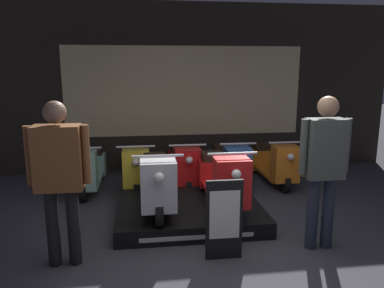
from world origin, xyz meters
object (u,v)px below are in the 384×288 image
person_left_browsing (59,170)px  price_sign_board (224,220)px  scooter_backrow_1 (137,167)px  person_right_browsing (324,161)px  scooter_backrow_4 (272,163)px  scooter_backrow_3 (229,164)px  scooter_display_right (221,179)px  scooter_display_left (157,182)px  scooter_backrow_2 (184,166)px  scooter_backrow_0 (89,169)px

person_left_browsing → price_sign_board: bearing=-3.8°
scooter_backrow_1 → person_left_browsing: (-0.72, -2.48, 0.68)m
scooter_backrow_1 → person_right_browsing: (2.07, -2.48, 0.67)m
scooter_backrow_4 → person_right_browsing: bearing=-97.4°
scooter_backrow_3 → scooter_backrow_1: bearing=180.0°
scooter_backrow_1 → scooter_backrow_4: (2.39, 0.00, 0.00)m
scooter_backrow_1 → scooter_backrow_3: (1.59, 0.00, 0.00)m
scooter_backrow_4 → price_sign_board: bearing=-119.2°
scooter_display_right → scooter_backrow_1: bearing=127.1°
scooter_display_right → scooter_backrow_4: bearing=50.1°
scooter_display_left → scooter_backrow_3: bearing=48.7°
scooter_display_right → price_sign_board: (-0.19, -1.09, -0.10)m
scooter_backrow_4 → person_left_browsing: bearing=-141.5°
price_sign_board → scooter_display_left: bearing=121.4°
scooter_display_right → person_left_browsing: (-1.86, -0.98, 0.47)m
scooter_backrow_2 → scooter_backrow_3: 0.80m
scooter_display_right → scooter_backrow_0: bearing=142.2°
scooter_display_left → scooter_display_right: (0.86, 0.00, 0.00)m
price_sign_board → scooter_backrow_4: bearing=60.8°
scooter_display_right → price_sign_board: scooter_display_right is taller
scooter_display_right → scooter_backrow_3: (0.46, 1.50, -0.21)m
scooter_backrow_2 → price_sign_board: 2.59m
scooter_backrow_1 → scooter_backrow_2: 0.80m
scooter_backrow_4 → scooter_display_right: bearing=-129.9°
person_left_browsing → scooter_backrow_0: bearing=91.7°
scooter_backrow_2 → scooter_backrow_4: (1.59, 0.00, 0.00)m
scooter_display_right → person_left_browsing: size_ratio=0.98×
scooter_display_right → person_right_browsing: size_ratio=0.97×
person_right_browsing → scooter_backrow_1: bearing=129.8°
scooter_backrow_2 → scooter_backrow_4: size_ratio=1.00×
price_sign_board → person_right_browsing: bearing=5.5°
scooter_backrow_3 → price_sign_board: size_ratio=1.91×
scooter_display_right → price_sign_board: size_ratio=1.91×
scooter_backrow_1 → person_right_browsing: person_right_browsing is taller
scooter_backrow_3 → scooter_backrow_4: same height
scooter_backrow_1 → person_right_browsing: bearing=-50.2°
scooter_backrow_0 → person_right_browsing: bearing=-40.9°
person_right_browsing → scooter_display_right: bearing=133.6°
scooter_backrow_1 → scooter_backrow_0: bearing=180.0°
scooter_display_left → scooter_backrow_1: bearing=100.5°
scooter_backrow_3 → person_right_browsing: bearing=-79.2°
scooter_backrow_0 → scooter_backrow_4: bearing=0.0°
scooter_display_left → scooter_backrow_1: 1.54m
scooter_backrow_0 → price_sign_board: size_ratio=1.91×
scooter_backrow_3 → scooter_backrow_4: (0.80, 0.00, 0.00)m
scooter_display_right → scooter_backrow_3: bearing=73.0°
scooter_backrow_1 → scooter_backrow_4: same height
scooter_backrow_2 → person_left_browsing: (-1.52, -2.48, 0.68)m
scooter_display_left → scooter_backrow_2: bearing=70.9°
scooter_display_left → scooter_backrow_3: (1.32, 1.50, -0.21)m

